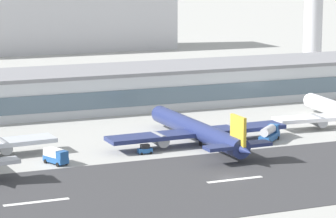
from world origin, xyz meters
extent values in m
plane|color=#A8A8A3|center=(0.00, 0.00, 0.00)|extent=(1400.00, 1400.00, 0.00)
cube|color=#38383A|center=(0.00, -1.53, 0.04)|extent=(800.00, 42.79, 0.08)
cube|color=white|center=(-39.33, -1.53, 0.09)|extent=(12.00, 1.20, 0.01)
cube|color=white|center=(0.49, -1.53, 0.09)|extent=(12.00, 1.20, 0.01)
cube|color=silver|center=(4.34, 82.60, 5.28)|extent=(171.19, 25.84, 10.55)
cube|color=slate|center=(4.34, 69.53, 4.75)|extent=(166.05, 0.30, 4.75)
cube|color=gray|center=(4.34, 82.60, 11.05)|extent=(172.90, 26.10, 1.00)
cylinder|color=silver|center=(98.01, 126.53, 20.03)|extent=(7.09, 7.09, 40.06)
cube|color=#BCBCC1|center=(12.56, 231.38, 19.38)|extent=(134.18, 28.39, 38.77)
cylinder|color=gray|center=(-38.39, 35.36, 2.22)|extent=(3.46, 6.47, 2.89)
cylinder|color=navy|center=(6.26, 30.23, 3.36)|extent=(6.09, 43.52, 4.34)
sphere|color=navy|center=(5.38, 51.91, 3.36)|extent=(4.12, 4.12, 4.12)
cone|color=navy|center=(7.13, 8.56, 3.36)|extent=(4.22, 7.96, 3.90)
cube|color=navy|center=(6.29, 29.37, 2.93)|extent=(44.91, 8.31, 0.95)
cylinder|color=gray|center=(16.34, 29.77, 2.17)|extent=(3.06, 6.18, 2.82)
cylinder|color=gray|center=(-3.75, 28.96, 2.17)|extent=(3.06, 6.18, 2.82)
cube|color=navy|center=(7.06, 10.29, 3.80)|extent=(15.32, 4.19, 0.76)
cube|color=gold|center=(7.06, 10.29, 6.83)|extent=(0.93, 5.88, 6.94)
cylinder|color=black|center=(6.34, 28.07, 0.60)|extent=(0.78, 0.78, 1.19)
sphere|color=white|center=(52.95, 55.10, 3.27)|extent=(4.01, 4.01, 4.01)
cylinder|color=gray|center=(41.93, 33.92, 2.11)|extent=(3.19, 6.10, 2.75)
cube|color=#23569E|center=(-8.53, 25.29, 0.80)|extent=(3.21, 1.61, 1.00)
cube|color=black|center=(-8.53, 25.29, 1.75)|extent=(1.93, 1.29, 0.90)
cylinder|color=black|center=(-9.65, 26.08, 0.30)|extent=(0.60, 0.28, 0.60)
cylinder|color=black|center=(-9.64, 24.48, 0.30)|extent=(0.60, 0.28, 0.60)
cylinder|color=black|center=(-7.41, 26.10, 0.30)|extent=(0.60, 0.28, 0.60)
cylinder|color=black|center=(-7.40, 24.50, 0.30)|extent=(0.60, 0.28, 0.60)
cube|color=#23569E|center=(23.28, 25.65, 1.15)|extent=(8.04, 7.64, 1.40)
cylinder|color=silver|center=(22.53, 24.97, 2.90)|extent=(5.69, 5.44, 2.10)
cube|color=#23569E|center=(25.67, 27.82, 2.75)|extent=(3.12, 3.14, 1.80)
cylinder|color=black|center=(26.36, 26.69, 0.45)|extent=(0.85, 0.81, 0.90)
cylinder|color=black|center=(24.61, 28.61, 0.45)|extent=(0.85, 0.81, 0.90)
cylinder|color=black|center=(21.95, 22.69, 0.45)|extent=(0.85, 0.81, 0.90)
cylinder|color=black|center=(20.20, 24.62, 0.45)|extent=(0.85, 0.81, 0.90)
cube|color=#23569E|center=(-29.28, 24.01, 1.05)|extent=(4.63, 6.46, 1.20)
cube|color=silver|center=(-29.58, 24.66, 2.45)|extent=(3.86, 4.88, 1.60)
cube|color=#23569E|center=(-28.41, 22.03, 2.40)|extent=(2.70, 2.43, 1.50)
cylinder|color=black|center=(-29.53, 21.60, 0.45)|extent=(0.62, 0.94, 0.90)
cylinder|color=black|center=(-27.33, 22.57, 0.45)|extent=(0.62, 0.94, 0.90)
cylinder|color=black|center=(-31.23, 25.44, 0.45)|extent=(0.62, 0.94, 0.90)
cylinder|color=black|center=(-29.04, 26.41, 0.45)|extent=(0.62, 0.94, 0.90)
camera|label=1|loc=(-69.62, -139.42, 43.26)|focal=86.25mm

